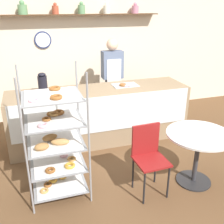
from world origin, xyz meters
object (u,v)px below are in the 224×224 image
at_px(person_worker, 112,79).
at_px(coffee_carafe, 43,84).
at_px(cafe_table, 198,146).
at_px(donut_tray_counter, 126,85).
at_px(cafe_chair, 148,152).
at_px(pastry_rack, 55,142).

height_order(person_worker, coffee_carafe, person_worker).
bearing_deg(cafe_table, coffee_carafe, 138.51).
height_order(coffee_carafe, donut_tray_counter, coffee_carafe).
height_order(cafe_chair, donut_tray_counter, donut_tray_counter).
xyz_separation_m(person_worker, cafe_table, (0.46, -2.15, -0.36)).
height_order(pastry_rack, cafe_chair, pastry_rack).
xyz_separation_m(pastry_rack, donut_tray_counter, (1.36, 1.26, 0.22)).
height_order(cafe_table, coffee_carafe, coffee_carafe).
distance_m(pastry_rack, cafe_chair, 1.13).
relative_size(person_worker, donut_tray_counter, 3.82).
height_order(pastry_rack, donut_tray_counter, pastry_rack).
height_order(cafe_table, donut_tray_counter, donut_tray_counter).
bearing_deg(coffee_carafe, donut_tray_counter, 1.04).
bearing_deg(person_worker, cafe_table, -77.79).
relative_size(person_worker, cafe_chair, 1.89).
bearing_deg(person_worker, donut_tray_counter, -82.29).
xyz_separation_m(cafe_table, coffee_carafe, (-1.77, 1.57, 0.54)).
bearing_deg(person_worker, pastry_rack, -125.32).
bearing_deg(donut_tray_counter, person_worker, 97.71).
xyz_separation_m(cafe_chair, donut_tray_counter, (0.28, 1.53, 0.40)).
bearing_deg(pastry_rack, person_worker, 54.68).
height_order(person_worker, donut_tray_counter, person_worker).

